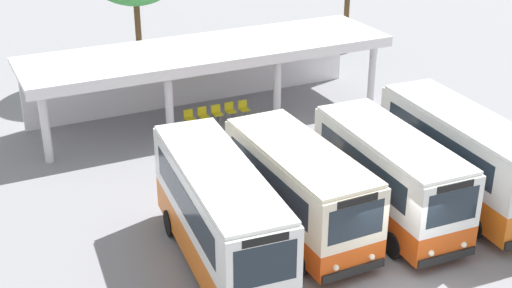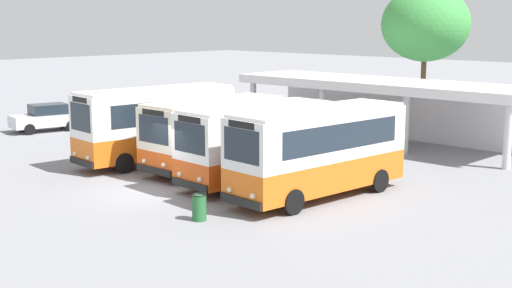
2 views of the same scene
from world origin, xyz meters
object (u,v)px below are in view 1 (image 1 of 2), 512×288
city_bus_middle_cream (389,174)px  waiting_chair_fourth_seat (230,110)px  city_bus_fourth_amber (461,154)px  waiting_chair_second_from_end (203,114)px  city_bus_nearest_orange (219,214)px  waiting_chair_middle_seat (217,112)px  waiting_chair_fifth_seat (244,108)px  waiting_chair_end_by_column (189,117)px  city_bus_second_in_row (299,187)px

city_bus_middle_cream → waiting_chair_fourth_seat: bearing=96.8°
city_bus_fourth_amber → waiting_chair_second_from_end: city_bus_fourth_amber is taller
city_bus_nearest_orange → waiting_chair_second_from_end: bearing=70.9°
city_bus_nearest_orange → city_bus_fourth_amber: city_bus_nearest_orange is taller
city_bus_nearest_orange → waiting_chair_middle_seat: (4.40, 10.74, -1.39)m
city_bus_fourth_amber → waiting_chair_fifth_seat: size_ratio=9.15×
waiting_chair_end_by_column → waiting_chair_second_from_end: size_ratio=1.00×
waiting_chair_middle_seat → waiting_chair_second_from_end: bearing=177.4°
city_bus_second_in_row → waiting_chair_fourth_seat: 10.29m
city_bus_fourth_amber → waiting_chair_second_from_end: (-5.81, 10.62, -1.34)m
waiting_chair_middle_seat → city_bus_second_in_row: bearing=-97.0°
city_bus_nearest_orange → waiting_chair_second_from_end: (3.72, 10.77, -1.39)m
city_bus_nearest_orange → waiting_chair_middle_seat: size_ratio=9.17×
city_bus_fourth_amber → waiting_chair_middle_seat: size_ratio=9.15×
city_bus_nearest_orange → city_bus_fourth_amber: 9.53m
city_bus_nearest_orange → waiting_chair_second_from_end: size_ratio=9.17×
city_bus_second_in_row → city_bus_middle_cream: (3.18, -0.61, 0.04)m
city_bus_second_in_row → waiting_chair_end_by_column: 10.08m
waiting_chair_second_from_end → waiting_chair_middle_seat: size_ratio=1.00×
city_bus_second_in_row → waiting_chair_end_by_column: size_ratio=8.03×
city_bus_fourth_amber → waiting_chair_fifth_seat: (-3.77, 10.57, -1.34)m
waiting_chair_second_from_end → waiting_chair_fifth_seat: 2.03m
city_bus_second_in_row → waiting_chair_second_from_end: 10.12m
city_bus_fourth_amber → waiting_chair_end_by_column: (-6.48, 10.59, -1.34)m
city_bus_fourth_amber → city_bus_second_in_row: bearing=174.7°
city_bus_nearest_orange → city_bus_second_in_row: (3.18, 0.74, -0.17)m
city_bus_second_in_row → waiting_chair_middle_seat: (1.22, 10.00, -1.22)m
waiting_chair_second_from_end → waiting_chair_fourth_seat: same height
city_bus_nearest_orange → city_bus_second_in_row: city_bus_nearest_orange is taller
city_bus_middle_cream → waiting_chair_middle_seat: city_bus_middle_cream is taller
city_bus_nearest_orange → waiting_chair_fourth_seat: bearing=64.8°
city_bus_nearest_orange → city_bus_second_in_row: 3.27m
waiting_chair_fourth_seat → waiting_chair_fifth_seat: size_ratio=1.00×
city_bus_middle_cream → waiting_chair_fifth_seat: size_ratio=8.19×
waiting_chair_end_by_column → city_bus_middle_cream: bearing=-72.7°
waiting_chair_fifth_seat → waiting_chair_middle_seat: bearing=178.9°
city_bus_second_in_row → city_bus_fourth_amber: (6.35, -0.59, 0.13)m
city_bus_nearest_orange → waiting_chair_fifth_seat: city_bus_nearest_orange is taller
waiting_chair_middle_seat → city_bus_nearest_orange: bearing=-112.3°
city_bus_fourth_amber → waiting_chair_fourth_seat: size_ratio=9.15×
city_bus_fourth_amber → waiting_chair_end_by_column: 12.49m
city_bus_middle_cream → waiting_chair_end_by_column: (-3.31, 10.61, -1.26)m
city_bus_middle_cream → waiting_chair_middle_seat: (-1.95, 10.61, -1.26)m
city_bus_fourth_amber → city_bus_nearest_orange: bearing=-179.1°
city_bus_second_in_row → waiting_chair_second_from_end: city_bus_second_in_row is taller
waiting_chair_second_from_end → waiting_chair_fourth_seat: (1.36, 0.00, 0.00)m
waiting_chair_end_by_column → city_bus_nearest_orange: bearing=-105.8°
city_bus_nearest_orange → waiting_chair_fourth_seat: (5.08, 10.77, -1.39)m
city_bus_second_in_row → waiting_chair_middle_seat: size_ratio=8.03×
city_bus_fourth_amber → waiting_chair_fourth_seat: (-4.45, 10.62, -1.34)m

